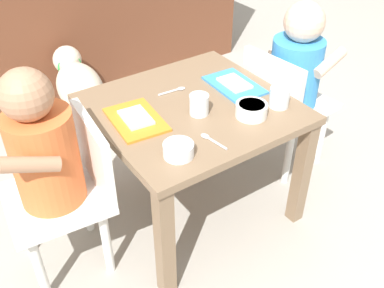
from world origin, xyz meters
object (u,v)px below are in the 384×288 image
Objects in this scene: seated_child_left at (49,157)px; food_tray_left at (136,119)px; seated_child_right at (294,71)px; dog at (78,84)px; water_cup_right at (199,106)px; water_cup_left at (279,99)px; veggie_bowl_near at (178,149)px; dining_table at (192,124)px; spoon_by_left_tray at (175,90)px; cereal_bowl_left_side at (251,110)px; spoon_by_right_tray at (211,140)px; food_tray_right at (234,85)px.

food_tray_left is (0.27, 0.01, 0.02)m from seated_child_left.
seated_child_right is 1.48× the size of dog.
water_cup_right is (-0.47, -0.06, 0.04)m from seated_child_right.
food_tray_left is at bearing 156.59° from water_cup_left.
dog is 0.93m from veggie_bowl_near.
spoon_by_left_tray reaches higher than dining_table.
cereal_bowl_left_side reaches higher than spoon_by_left_tray.
spoon_by_left_tray is at bearing 88.33° from dining_table.
seated_child_left is at bearing -168.64° from spoon_by_left_tray.
spoon_by_left_tray and spoon_by_right_tray have the same top height.
seated_child_left is at bearing 178.35° from dining_table.
food_tray_left is at bearing 121.06° from spoon_by_right_tray.
spoon_by_right_tray is at bearing -168.51° from cereal_bowl_left_side.
food_tray_left is at bearing -155.97° from spoon_by_left_tray.
food_tray_left is 0.37m from food_tray_right.
dog is 4.50× the size of spoon_by_left_tray.
water_cup_right is at bearing -100.35° from dining_table.
water_cup_left is (0.68, -0.17, 0.04)m from seated_child_left.
cereal_bowl_left_side is at bearing -15.96° from seated_child_left.
dining_table is 0.29m from water_cup_left.
food_tray_right is (0.19, 0.02, 0.08)m from dining_table.
veggie_bowl_near is 0.35m from spoon_by_left_tray.
seated_child_right is (0.46, 0.01, 0.05)m from dining_table.
food_tray_left is (-0.19, 0.02, 0.08)m from dining_table.
spoon_by_left_tray is at bearing 77.43° from spoon_by_right_tray.
food_tray_left is (-0.64, 0.01, 0.02)m from seated_child_right.
seated_child_left is 0.70m from water_cup_left.
spoon_by_left_tray is at bearing 59.21° from veggie_bowl_near.
food_tray_right is at bearing -24.74° from spoon_by_left_tray.
dining_table is at bearing -1.65° from seated_child_left.
veggie_bowl_near is at bearing -120.79° from spoon_by_left_tray.
seated_child_right reaches higher than veggie_bowl_near.
spoon_by_left_tray is (0.18, 0.30, -0.02)m from veggie_bowl_near.
seated_child_right is 0.29m from water_cup_left.
food_tray_left reaches higher than dining_table.
dog is at bearing 113.78° from food_tray_right.
cereal_bowl_left_side is (-0.35, -0.16, 0.04)m from seated_child_right.
food_tray_left and food_tray_right have the same top height.
water_cup_left is at bearing 5.21° from veggie_bowl_near.
water_cup_left is 0.63× the size of spoon_by_right_tray.
cereal_bowl_left_side is at bearing -154.76° from seated_child_right.
water_cup_left reaches higher than spoon_by_right_tray.
food_tray_right is at bearing -0.00° from food_tray_left.
veggie_bowl_near reaches higher than spoon_by_left_tray.
dining_table is 1.32× the size of dog.
cereal_bowl_left_side is 0.29m from veggie_bowl_near.
dog is at bearing 86.34° from veggie_bowl_near.
dining_table is 0.20m from food_tray_left.
spoon_by_right_tray is (0.40, -0.20, 0.01)m from seated_child_left.
dog is (-0.57, 0.70, -0.19)m from seated_child_right.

